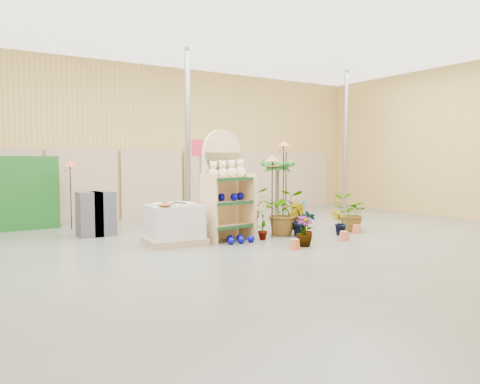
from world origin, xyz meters
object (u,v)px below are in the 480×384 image
at_px(bird_table_front, 272,161).
at_px(pallet_stack, 175,224).
at_px(display_shelf, 224,190).
at_px(potted_plant_2, 284,212).

bearing_deg(bird_table_front, pallet_stack, 167.82).
bearing_deg(bird_table_front, display_shelf, 158.40).
xyz_separation_m(display_shelf, bird_table_front, (0.98, -0.39, 0.61)).
bearing_deg(pallet_stack, bird_table_front, -7.41).
relative_size(display_shelf, bird_table_front, 1.30).
bearing_deg(display_shelf, pallet_stack, 167.89).
height_order(pallet_stack, potted_plant_2, potted_plant_2).
xyz_separation_m(display_shelf, pallet_stack, (-1.13, 0.07, -0.67)).
bearing_deg(display_shelf, potted_plant_2, -16.03).
bearing_deg(potted_plant_2, display_shelf, 172.61).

